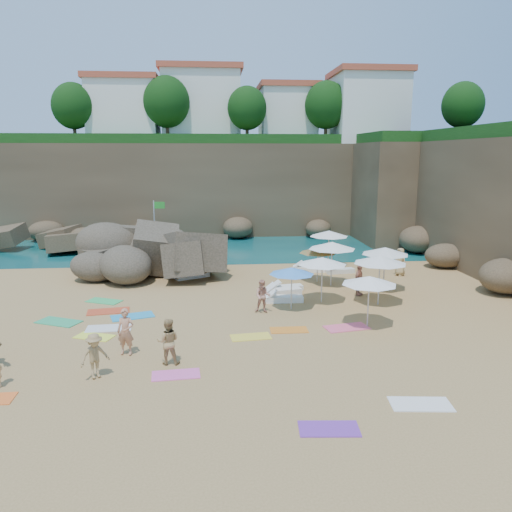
{
  "coord_description": "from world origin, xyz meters",
  "views": [
    {
      "loc": [
        -0.22,
        -21.95,
        7.15
      ],
      "look_at": [
        2.0,
        3.0,
        2.0
      ],
      "focal_mm": 35.0,
      "sensor_mm": 36.0,
      "label": 1
    }
  ],
  "objects": [
    {
      "name": "ground",
      "position": [
        0.0,
        0.0,
        0.0
      ],
      "size": [
        120.0,
        120.0,
        0.0
      ],
      "primitive_type": "plane",
      "color": "tan",
      "rests_on": "ground"
    },
    {
      "name": "seawater",
      "position": [
        0.0,
        30.0,
        0.0
      ],
      "size": [
        120.0,
        120.0,
        0.0
      ],
      "primitive_type": "plane",
      "color": "#0C4751",
      "rests_on": "ground"
    },
    {
      "name": "cliff_back",
      "position": [
        2.0,
        25.0,
        4.0
      ],
      "size": [
        44.0,
        8.0,
        8.0
      ],
      "primitive_type": "cube",
      "color": "brown",
      "rests_on": "ground"
    },
    {
      "name": "cliff_corner",
      "position": [
        17.0,
        20.0,
        4.0
      ],
      "size": [
        10.0,
        12.0,
        8.0
      ],
      "primitive_type": "cube",
      "color": "brown",
      "rests_on": "ground"
    },
    {
      "name": "rock_promontory",
      "position": [
        -11.0,
        16.0,
        0.0
      ],
      "size": [
        12.0,
        7.0,
        2.0
      ],
      "primitive_type": null,
      "color": "brown",
      "rests_on": "ground"
    },
    {
      "name": "clifftop_buildings",
      "position": [
        2.96,
        25.79,
        11.24
      ],
      "size": [
        28.48,
        9.48,
        7.0
      ],
      "color": "white",
      "rests_on": "cliff_back"
    },
    {
      "name": "clifftop_trees",
      "position": [
        4.78,
        19.52,
        11.26
      ],
      "size": [
        35.6,
        23.82,
        4.4
      ],
      "color": "#11380F",
      "rests_on": "ground"
    },
    {
      "name": "marina_masts",
      "position": [
        -16.5,
        30.0,
        3.0
      ],
      "size": [
        3.1,
        0.1,
        6.0
      ],
      "color": "white",
      "rests_on": "ground"
    },
    {
      "name": "rock_outcrop",
      "position": [
        -4.69,
        8.3,
        0.0
      ],
      "size": [
        8.05,
        6.52,
        2.92
      ],
      "primitive_type": null,
      "rotation": [
        0.0,
        0.0,
        0.15
      ],
      "color": "brown",
      "rests_on": "ground"
    },
    {
      "name": "flag_pole",
      "position": [
        -4.05,
        12.67,
        2.56
      ],
      "size": [
        0.78,
        0.08,
        4.01
      ],
      "color": "silver",
      "rests_on": "ground"
    },
    {
      "name": "parasol_0",
      "position": [
        -0.56,
        9.25,
        1.88
      ],
      "size": [
        2.16,
        2.16,
        2.04
      ],
      "color": "silver",
      "rests_on": "ground"
    },
    {
      "name": "parasol_1",
      "position": [
        7.21,
        8.95,
        2.15
      ],
      "size": [
        2.48,
        2.48,
        2.34
      ],
      "color": "silver",
      "rests_on": "ground"
    },
    {
      "name": "parasol_2",
      "position": [
        6.28,
        4.3,
        2.24
      ],
      "size": [
        2.58,
        2.58,
        2.44
      ],
      "color": "silver",
      "rests_on": "ground"
    },
    {
      "name": "parasol_4",
      "position": [
        8.81,
        3.01,
        2.15
      ],
      "size": [
        2.47,
        2.47,
        2.34
      ],
      "color": "silver",
      "rests_on": "ground"
    },
    {
      "name": "parasol_5",
      "position": [
        -0.38,
        7.77,
        1.85
      ],
      "size": [
        2.13,
        2.13,
        2.01
      ],
      "color": "silver",
      "rests_on": "ground"
    },
    {
      "name": "parasol_6",
      "position": [
        5.68,
        5.11,
        1.83
      ],
      "size": [
        2.11,
        2.11,
        1.99
      ],
      "color": "silver",
      "rests_on": "ground"
    },
    {
      "name": "parasol_7",
      "position": [
        5.06,
        1.18,
        2.07
      ],
      "size": [
        2.38,
        2.38,
        2.25
      ],
      "color": "silver",
      "rests_on": "ground"
    },
    {
      "name": "parasol_8",
      "position": [
        7.73,
        0.63,
        2.21
      ],
      "size": [
        2.54,
        2.54,
        2.4
      ],
      "color": "silver",
      "rests_on": "ground"
    },
    {
      "name": "parasol_10",
      "position": [
        3.42,
        0.25,
        1.83
      ],
      "size": [
        2.11,
        2.11,
        2.0
      ],
      "color": "silver",
      "rests_on": "ground"
    },
    {
      "name": "parasol_11",
      "position": [
        6.23,
        -2.43,
        2.0
      ],
      "size": [
        2.31,
        2.31,
        2.18
      ],
      "color": "silver",
      "rests_on": "ground"
    },
    {
      "name": "lounger_0",
      "position": [
        -1.45,
        6.7,
        0.16
      ],
      "size": [
        2.12,
        1.49,
        0.31
      ],
      "primitive_type": "cube",
      "rotation": [
        0.0,
        0.0,
        0.45
      ],
      "color": "white",
      "rests_on": "ground"
    },
    {
      "name": "lounger_1",
      "position": [
        5.71,
        7.71,
        0.15
      ],
      "size": [
        2.06,
        1.04,
        0.31
      ],
      "primitive_type": "cube",
      "rotation": [
        0.0,
        0.0,
        -0.2
      ],
      "color": "white",
      "rests_on": "ground"
    },
    {
      "name": "lounger_2",
      "position": [
        3.68,
        3.49,
        0.13
      ],
      "size": [
        1.78,
        0.83,
        0.27
      ],
      "primitive_type": "cube",
      "rotation": [
        0.0,
        0.0,
        0.16
      ],
      "color": "white",
      "rests_on": "ground"
    },
    {
      "name": "lounger_3",
      "position": [
        3.25,
        1.44,
        0.14
      ],
      "size": [
        1.85,
        0.64,
        0.29
      ],
      "primitive_type": "cube",
      "rotation": [
        0.0,
        0.0,
        -0.01
      ],
      "color": "white",
      "rests_on": "ground"
    },
    {
      "name": "lounger_4",
      "position": [
        7.53,
        7.09,
        0.13
      ],
      "size": [
        1.81,
        0.86,
        0.27
      ],
      "primitive_type": "cube",
      "rotation": [
        0.0,
        0.0,
        0.17
      ],
      "color": "silver",
      "rests_on": "ground"
    },
    {
      "name": "lounger_5",
      "position": [
        3.36,
        2.73,
        0.15
      ],
      "size": [
        2.01,
        1.01,
        0.3
      ],
      "primitive_type": "cube",
      "rotation": [
        0.0,
        0.0,
        0.2
      ],
      "color": "white",
      "rests_on": "ground"
    },
    {
      "name": "towel_1",
      "position": [
        -1.5,
        -6.5,
        0.01
      ],
      "size": [
        1.63,
        0.91,
        0.03
      ],
      "primitive_type": "cube",
      "rotation": [
        0.0,
        0.0,
        0.08
      ],
      "color": "pink",
      "rests_on": "ground"
    },
    {
      "name": "towel_3",
      "position": [
        -6.91,
        -0.74,
        0.02
      ],
      "size": [
        2.11,
        1.65,
        0.03
      ],
      "primitive_type": "cube",
      "rotation": [
        0.0,
        0.0,
        -0.43
      ],
      "color": "#2EA266",
      "rests_on": "ground"
    },
    {
      "name": "towel_4",
      "position": [
        -4.97,
        -2.68,
        0.01
      ],
      "size": [
        1.69,
        1.27,
        0.03
      ],
      "primitive_type": "cube",
      "rotation": [
        0.0,
        0.0,
        -0.38
      ],
      "color": "#F3FF43",
      "rests_on": "ground"
    },
    {
      "name": "towel_5",
      "position": [
        -4.58,
        -1.75,
        0.02
      ],
      "size": [
        1.89,
        1.02,
        0.03
      ],
      "primitive_type": "cube",
      "rotation": [
        0.0,
        0.0,
        0.06
      ],
      "color": "silver",
      "rests_on": "ground"
    },
    {
      "name": "towel_6",
      "position": [
        2.76,
        -10.18,
        0.01
      ],
      "size": [
        1.66,
        0.93,
        0.03
      ],
      "primitive_type": "cube",
      "rotation": [
        0.0,
        0.0,
        -0.08
      ],
      "color": "purple",
      "rests_on": "ground"
    },
    {
      "name": "towel_7",
      "position": [
        -5.07,
        0.59,
        0.02
      ],
      "size": [
        2.0,
        1.2,
        0.03
      ],
      "primitive_type": "cube",
      "rotation": [
        0.0,
        0.0,
        0.15
      ],
      "color": "#C74223",
      "rests_on": "ground"
    },
    {
      "name": "towel_8",
      "position": [
        -3.84,
        -0.26,
        0.02
      ],
      "size": [
        2.04,
        1.45,
        0.03
      ],
      "primitive_type": "cube",
      "rotation": [
        0.0,
        0.0,
        0.31
      ],
      "color": "#2595C9",
      "rests_on": "ground"
    },
    {
      "name": "towel_9",
      "position": [
        5.31,
        -2.54,
        0.02
      ],
      "size": [
        1.96,
        1.24,
        0.03
      ],
      "primitive_type": "cube",
      "rotation": [
        0.0,
        0.0,
        0.19
      ],
      "color": "#F05D82",
      "rests_on": "ground"
    },
    {
      "name": "towel_10",
      "position": [
        2.86,
        -2.62,
        0.01
      ],
      "size": [
        1.56,
        0.8,
        0.03
      ],
      "primitive_type": "cube",
      "rotation": [
        0.0,
        0.0,
        -0.02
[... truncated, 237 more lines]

